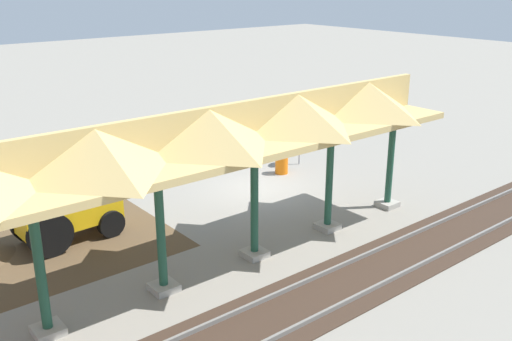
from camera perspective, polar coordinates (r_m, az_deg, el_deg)
The scene contains 7 objects.
ground_plane at distance 23.20m, azimuth 0.30°, elevation -1.75°, with size 120.00×120.00×0.00m, color gray.
dirt_work_zone at distance 19.72m, azimuth -22.62°, elevation -7.15°, with size 9.14×7.00×0.01m, color brown.
platform_canopy at distance 15.32m, azimuth -4.82°, elevation 3.63°, with size 17.14×3.20×4.90m.
rail_tracks at distance 18.52m, azimuth 15.24°, elevation -7.92°, with size 60.00×2.58×0.15m.
stop_sign at distance 25.76m, azimuth 4.41°, elevation 3.88°, with size 0.61×0.50×2.14m.
backhoe at distance 19.21m, azimuth -18.65°, elevation -3.22°, with size 5.14×1.81×2.82m.
traffic_barrel at distance 24.81m, azimuth 2.57°, elevation 0.72°, with size 0.56×0.56×0.90m, color orange.
Camera 1 is at (13.78, 16.79, 8.17)m, focal length 40.00 mm.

